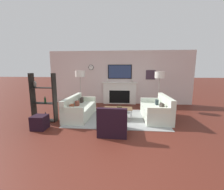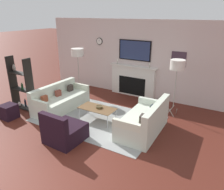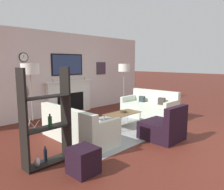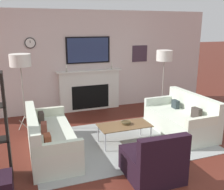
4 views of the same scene
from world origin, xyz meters
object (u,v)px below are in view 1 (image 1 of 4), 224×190
at_px(couch_right, 157,111).
at_px(decorative_bowl, 119,107).
at_px(floor_lamp_right, 160,75).
at_px(shelf_unit, 43,99).
at_px(couch_left, 79,109).
at_px(floor_lamp_left, 80,74).
at_px(armchair, 113,124).
at_px(coffee_table, 118,109).
at_px(ottoman, 40,122).

height_order(couch_right, decorative_bowl, couch_right).
distance_m(couch_right, floor_lamp_right, 1.88).
bearing_deg(couch_right, shelf_unit, -171.89).
relative_size(floor_lamp_right, shelf_unit, 1.02).
bearing_deg(couch_right, couch_left, 179.99).
distance_m(floor_lamp_left, floor_lamp_right, 3.55).
bearing_deg(floor_lamp_right, couch_right, -103.90).
bearing_deg(armchair, coffee_table, 86.79).
distance_m(coffee_table, decorative_bowl, 0.08).
bearing_deg(couch_left, couch_right, -0.01).
bearing_deg(couch_left, shelf_unit, -152.31).
relative_size(floor_lamp_left, floor_lamp_right, 1.02).
height_order(couch_right, floor_lamp_left, floor_lamp_left).
bearing_deg(couch_right, floor_lamp_left, 156.59).
bearing_deg(armchair, ottoman, 177.26).
height_order(floor_lamp_left, ottoman, floor_lamp_left).
height_order(floor_lamp_right, shelf_unit, floor_lamp_right).
xyz_separation_m(armchair, floor_lamp_left, (-1.74, 2.76, 1.30)).
height_order(floor_lamp_left, shelf_unit, floor_lamp_left).
relative_size(floor_lamp_left, ottoman, 4.09).
height_order(couch_left, couch_right, couch_right).
height_order(decorative_bowl, floor_lamp_right, floor_lamp_right).
height_order(armchair, floor_lamp_right, floor_lamp_right).
bearing_deg(shelf_unit, floor_lamp_right, 24.53).
relative_size(couch_right, armchair, 1.97).
bearing_deg(floor_lamp_left, couch_left, -75.92).
xyz_separation_m(couch_left, decorative_bowl, (1.51, -0.05, 0.14)).
bearing_deg(decorative_bowl, floor_lamp_right, 40.31).
xyz_separation_m(couch_left, ottoman, (-0.83, -1.26, -0.07)).
bearing_deg(floor_lamp_right, decorative_bowl, -139.69).
xyz_separation_m(couch_right, shelf_unit, (-3.92, -0.56, 0.47)).
bearing_deg(ottoman, floor_lamp_left, 79.70).
xyz_separation_m(couch_left, couch_right, (2.86, -0.00, 0.01)).
height_order(armchair, decorative_bowl, armchair).
height_order(armchair, ottoman, armchair).
distance_m(coffee_table, ottoman, 2.59).
relative_size(couch_right, coffee_table, 1.62).
distance_m(floor_lamp_right, shelf_unit, 4.75).
relative_size(decorative_bowl, shelf_unit, 0.12).
height_order(coffee_table, floor_lamp_right, floor_lamp_right).
xyz_separation_m(coffee_table, floor_lamp_right, (1.74, 1.46, 1.15)).
bearing_deg(shelf_unit, couch_right, 8.11).
relative_size(couch_right, shelf_unit, 1.01).
distance_m(coffee_table, floor_lamp_left, 2.62).
bearing_deg(floor_lamp_right, armchair, -123.28).
bearing_deg(floor_lamp_left, coffee_table, -38.95).
xyz_separation_m(armchair, shelf_unit, (-2.46, 0.81, 0.51)).
xyz_separation_m(coffee_table, floor_lamp_left, (-1.81, 1.46, 1.19)).
bearing_deg(couch_left, floor_lamp_right, 23.44).
relative_size(couch_left, coffee_table, 1.84).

